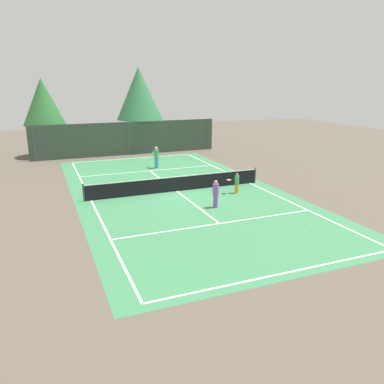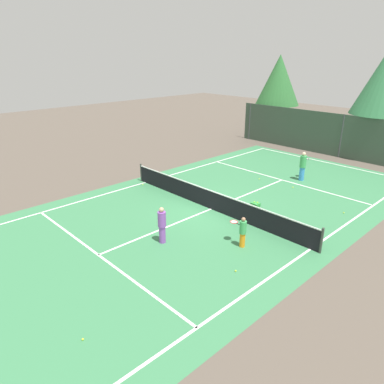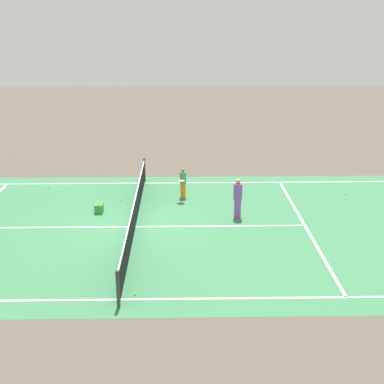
% 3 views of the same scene
% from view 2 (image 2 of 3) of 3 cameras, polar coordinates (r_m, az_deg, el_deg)
% --- Properties ---
extents(ground_plane, '(80.00, 80.00, 0.00)m').
position_cam_2_polar(ground_plane, '(18.15, 3.06, -2.72)').
color(ground_plane, brown).
extents(court_surface, '(13.00, 25.00, 0.01)m').
position_cam_2_polar(court_surface, '(18.15, 3.06, -2.72)').
color(court_surface, '#387A4C').
rests_on(court_surface, ground_plane).
extents(tennis_net, '(11.90, 0.10, 1.10)m').
position_cam_2_polar(tennis_net, '(17.95, 3.09, -1.24)').
color(tennis_net, '#333833').
rests_on(tennis_net, ground_plane).
extents(perimeter_fence, '(18.00, 0.12, 3.20)m').
position_cam_2_polar(perimeter_fence, '(29.06, 22.66, 8.19)').
color(perimeter_fence, '#384C3D').
rests_on(perimeter_fence, ground_plane).
extents(tree_1, '(3.87, 3.87, 7.27)m').
position_cam_2_polar(tree_1, '(34.07, 13.62, 16.87)').
color(tree_1, brown).
rests_on(tree_1, ground_plane).
extents(player_0, '(0.50, 0.97, 1.79)m').
position_cam_2_polar(player_0, '(22.96, 17.19, 3.99)').
color(player_0, '#388CD8').
rests_on(player_0, ground_plane).
extents(player_1, '(0.34, 0.34, 1.58)m').
position_cam_2_polar(player_1, '(14.76, -4.79, -5.21)').
color(player_1, purple).
rests_on(player_1, ground_plane).
extents(player_2, '(0.86, 0.40, 1.31)m').
position_cam_2_polar(player_2, '(14.61, 8.02, -6.22)').
color(player_2, orange).
rests_on(player_2, ground_plane).
extents(ball_crate, '(0.39, 0.33, 0.43)m').
position_cam_2_polar(ball_crate, '(18.28, 10.04, -2.23)').
color(ball_crate, green).
rests_on(ball_crate, ground_plane).
extents(tennis_ball_0, '(0.07, 0.07, 0.07)m').
position_cam_2_polar(tennis_ball_0, '(21.76, 15.74, 0.73)').
color(tennis_ball_0, '#CCE533').
rests_on(tennis_ball_0, ground_plane).
extents(tennis_ball_1, '(0.07, 0.07, 0.07)m').
position_cam_2_polar(tennis_ball_1, '(17.07, 12.23, -4.71)').
color(tennis_ball_1, '#CCE533').
rests_on(tennis_ball_1, ground_plane).
extents(tennis_ball_2, '(0.07, 0.07, 0.07)m').
position_cam_2_polar(tennis_ball_2, '(19.16, 22.99, -3.05)').
color(tennis_ball_2, '#CCE533').
rests_on(tennis_ball_2, ground_plane).
extents(tennis_ball_3, '(0.07, 0.07, 0.07)m').
position_cam_2_polar(tennis_ball_3, '(11.05, -16.98, -21.49)').
color(tennis_ball_3, '#CCE533').
rests_on(tennis_ball_3, ground_plane).
extents(tennis_ball_4, '(0.07, 0.07, 0.07)m').
position_cam_2_polar(tennis_ball_4, '(21.57, -7.83, 1.17)').
color(tennis_ball_4, '#CCE533').
rests_on(tennis_ball_4, ground_plane).
extents(tennis_ball_5, '(0.07, 0.07, 0.07)m').
position_cam_2_polar(tennis_ball_5, '(21.40, -5.74, 1.11)').
color(tennis_ball_5, '#CCE533').
rests_on(tennis_ball_5, ground_plane).
extents(tennis_ball_6, '(0.07, 0.07, 0.07)m').
position_cam_2_polar(tennis_ball_6, '(22.75, 10.63, 2.07)').
color(tennis_ball_6, '#CCE533').
rests_on(tennis_ball_6, ground_plane).
extents(tennis_ball_7, '(0.07, 0.07, 0.07)m').
position_cam_2_polar(tennis_ball_7, '(13.32, 6.95, -12.34)').
color(tennis_ball_7, '#CCE533').
rests_on(tennis_ball_7, ground_plane).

